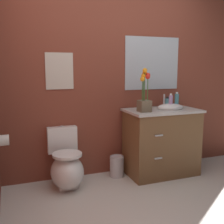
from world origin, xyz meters
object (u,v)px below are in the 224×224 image
object	(u,v)px
soap_bottle	(177,100)
trash_bin	(117,166)
vanity_cabinet	(162,141)
flower_vase	(145,96)
wall_poster	(59,71)
wall_mirror	(152,63)
toilet_paper_roll	(3,140)
lotion_bottle	(171,102)
hand_wash_bottle	(167,103)
toilet	(66,167)

from	to	relation	value
soap_bottle	trash_bin	world-z (taller)	soap_bottle
vanity_cabinet	flower_vase	world-z (taller)	flower_vase
wall_poster	wall_mirror	size ratio (longest dim) A/B	0.55
soap_bottle	toilet_paper_roll	distance (m)	2.22
soap_bottle	wall_poster	size ratio (longest dim) A/B	0.48
soap_bottle	wall_mirror	world-z (taller)	wall_mirror
vanity_cabinet	lotion_bottle	size ratio (longest dim) A/B	5.13
lotion_bottle	hand_wash_bottle	bearing A→B (deg)	72.60
toilet	wall_mirror	bearing A→B (deg)	12.03
toilet	lotion_bottle	xyz separation A→B (m)	(1.37, -0.05, 0.71)
flower_vase	lotion_bottle	bearing A→B (deg)	8.67
wall_poster	lotion_bottle	bearing A→B (deg)	-12.92
lotion_bottle	wall_poster	size ratio (longest dim) A/B	0.47
toilet	trash_bin	bearing A→B (deg)	7.04
lotion_bottle	trash_bin	world-z (taller)	lotion_bottle
flower_vase	lotion_bottle	world-z (taller)	flower_vase
wall_poster	wall_mirror	bearing A→B (deg)	0.00
toilet	toilet_paper_roll	bearing A→B (deg)	-163.51
trash_bin	toilet_paper_roll	world-z (taller)	toilet_paper_roll
toilet	vanity_cabinet	world-z (taller)	vanity_cabinet
lotion_bottle	toilet_paper_roll	world-z (taller)	lotion_bottle
flower_vase	hand_wash_bottle	world-z (taller)	flower_vase
soap_bottle	hand_wash_bottle	xyz separation A→B (m)	(-0.11, 0.05, -0.03)
toilet	hand_wash_bottle	size ratio (longest dim) A/B	4.72
soap_bottle	hand_wash_bottle	world-z (taller)	soap_bottle
lotion_bottle	trash_bin	xyz separation A→B (m)	(-0.70, 0.13, -0.82)
toilet	wall_poster	size ratio (longest dim) A/B	1.58
vanity_cabinet	trash_bin	bearing A→B (deg)	169.50
vanity_cabinet	wall_mirror	size ratio (longest dim) A/B	1.30
lotion_bottle	wall_poster	distance (m)	1.46
toilet	soap_bottle	size ratio (longest dim) A/B	3.31
toilet	lotion_bottle	world-z (taller)	lotion_bottle
hand_wash_bottle	wall_mirror	distance (m)	0.57
flower_vase	soap_bottle	size ratio (longest dim) A/B	2.53
wall_mirror	vanity_cabinet	bearing A→B (deg)	-89.47
lotion_bottle	trash_bin	bearing A→B (deg)	169.55
hand_wash_bottle	trash_bin	bearing A→B (deg)	-178.23
toilet	flower_vase	xyz separation A→B (m)	(0.95, -0.11, 0.81)
wall_mirror	soap_bottle	bearing A→B (deg)	-38.69
trash_bin	wall_mirror	distance (m)	1.45
vanity_cabinet	trash_bin	world-z (taller)	vanity_cabinet
soap_bottle	wall_mirror	bearing A→B (deg)	141.31
vanity_cabinet	hand_wash_bottle	xyz separation A→B (m)	(0.15, 0.13, 0.48)
lotion_bottle	toilet_paper_roll	xyz separation A→B (m)	(-2.03, -0.15, -0.28)
soap_bottle	wall_poster	world-z (taller)	wall_poster
hand_wash_bottle	wall_poster	size ratio (longest dim) A/B	0.34
flower_vase	trash_bin	size ratio (longest dim) A/B	1.94
wall_poster	toilet_paper_roll	bearing A→B (deg)	-145.03
vanity_cabinet	hand_wash_bottle	bearing A→B (deg)	40.64
wall_mirror	toilet_paper_roll	bearing A→B (deg)	-166.41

